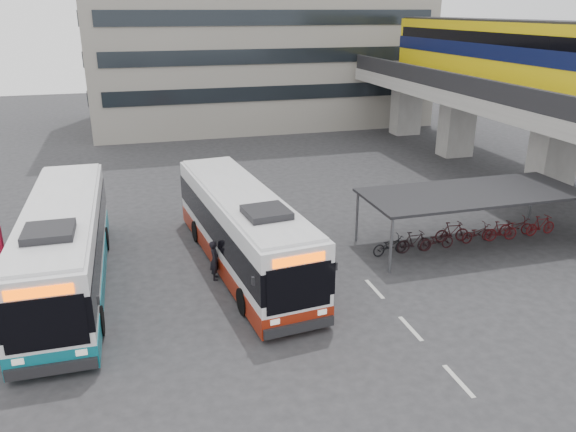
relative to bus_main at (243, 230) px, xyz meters
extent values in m
plane|color=#28282B|center=(2.00, -3.49, -1.66)|extent=(120.00, 120.00, 0.00)
cube|color=gray|center=(19.00, 4.51, 0.64)|extent=(2.20, 1.60, 4.60)
cube|color=gray|center=(19.00, 14.51, 0.64)|extent=(2.20, 1.60, 4.60)
cube|color=gray|center=(19.00, 22.51, 0.64)|extent=(2.20, 1.60, 4.60)
cube|color=gray|center=(19.00, 8.51, 3.39)|extent=(8.00, 32.00, 0.90)
cube|color=black|center=(15.25, 8.51, 4.39)|extent=(0.35, 32.00, 1.10)
cube|color=black|center=(22.75, 8.51, 4.39)|extent=(0.35, 32.00, 1.10)
cube|color=gold|center=(19.00, 11.57, 5.94)|extent=(2.90, 20.00, 3.90)
cube|color=#091036|center=(19.00, 11.57, 6.14)|extent=(2.98, 20.02, 0.90)
cube|color=black|center=(19.00, 11.57, 6.94)|extent=(2.96, 19.20, 0.70)
cube|color=black|center=(19.00, 11.57, 7.89)|extent=(2.70, 19.60, 0.25)
cylinder|color=#595B60|center=(5.70, 1.31, -0.46)|extent=(0.12, 0.12, 2.40)
cylinder|color=#595B60|center=(15.30, 1.31, -0.46)|extent=(0.12, 0.12, 2.40)
cylinder|color=#595B60|center=(5.70, -2.29, -0.46)|extent=(0.12, 0.12, 2.40)
cube|color=black|center=(10.50, -0.49, 0.82)|extent=(10.00, 4.00, 0.12)
imported|color=black|center=(6.50, -0.49, -1.21)|extent=(1.71, 0.60, 0.90)
imported|color=black|center=(7.64, -0.49, -1.16)|extent=(1.66, 0.47, 1.00)
imported|color=black|center=(8.78, -0.49, -1.21)|extent=(1.71, 0.60, 0.90)
imported|color=black|center=(9.93, -0.49, -1.16)|extent=(1.66, 0.47, 1.00)
imported|color=#350C0F|center=(11.07, -0.49, -1.21)|extent=(1.71, 0.60, 0.90)
imported|color=#3F0C0F|center=(12.21, -0.49, -1.16)|extent=(1.66, 0.47, 1.00)
imported|color=#490C0F|center=(13.35, -0.49, -1.21)|extent=(1.71, 0.60, 0.90)
imported|color=#540C0F|center=(14.50, -0.49, -1.16)|extent=(1.66, 0.47, 1.00)
cube|color=beige|center=(4.50, -9.49, -1.65)|extent=(0.15, 1.60, 0.01)
cube|color=beige|center=(4.50, -6.49, -1.65)|extent=(0.15, 1.60, 0.01)
cube|color=beige|center=(4.50, -3.49, -1.65)|extent=(0.15, 1.60, 0.01)
cube|color=white|center=(0.00, 0.02, 0.17)|extent=(3.80, 12.23, 2.76)
cube|color=maroon|center=(0.00, 0.02, -1.10)|extent=(3.85, 12.27, 0.75)
cube|color=black|center=(0.00, 0.02, 0.30)|extent=(3.86, 12.25, 1.15)
cube|color=#FA5000|center=(0.63, -5.96, 1.20)|extent=(1.79, 0.27, 0.30)
cube|color=black|center=(0.31, -2.97, 1.77)|extent=(1.69, 1.76, 0.28)
cylinder|color=black|center=(-0.79, -3.94, -1.16)|extent=(0.40, 1.03, 1.00)
cylinder|color=black|center=(0.84, 3.49, -1.16)|extent=(0.40, 1.03, 1.00)
cube|color=white|center=(-6.95, 0.00, 0.22)|extent=(2.70, 12.36, 2.83)
cube|color=#0C6170|center=(-6.95, 0.00, -1.09)|extent=(2.74, 12.40, 0.77)
cube|color=black|center=(-6.95, 0.00, 0.35)|extent=(2.76, 12.38, 1.18)
cube|color=#FA5000|center=(-6.99, -6.17, 1.27)|extent=(1.84, 0.09, 0.31)
cube|color=black|center=(-6.97, -3.08, 1.86)|extent=(1.58, 1.65, 0.29)
cylinder|color=black|center=(-8.21, -3.94, -1.14)|extent=(0.31, 1.03, 1.03)
cylinder|color=black|center=(-5.70, 3.45, -1.14)|extent=(0.31, 1.03, 1.03)
imported|color=black|center=(-1.35, -0.89, -0.83)|extent=(0.50, 0.66, 1.65)
camera|label=1|loc=(-4.14, -21.39, 8.68)|focal=35.00mm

